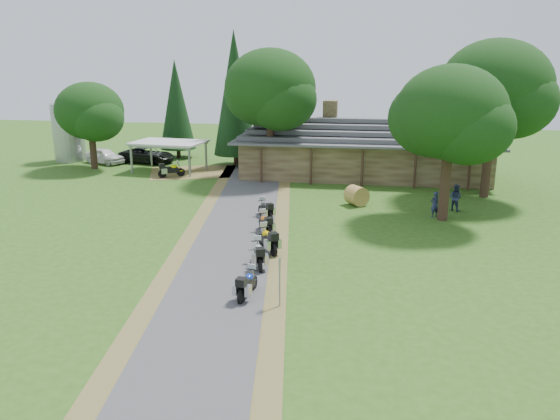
% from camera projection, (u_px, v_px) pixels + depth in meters
% --- Properties ---
extents(ground, '(120.00, 120.00, 0.00)m').
position_uv_depth(ground, '(221.00, 275.00, 25.08)').
color(ground, '#2E5217').
rests_on(ground, ground).
extents(driveway, '(51.95, 51.95, 0.00)m').
position_uv_depth(driveway, '(232.00, 246.00, 28.97)').
color(driveway, '#464749').
rests_on(driveway, ground).
extents(lodge, '(21.40, 9.40, 4.90)m').
position_uv_depth(lodge, '(364.00, 147.00, 46.31)').
color(lodge, brown).
rests_on(lodge, ground).
extents(silo, '(3.25, 3.25, 5.99)m').
position_uv_depth(silo, '(68.00, 130.00, 52.91)').
color(silo, gray).
rests_on(silo, ground).
extents(carport, '(6.54, 4.74, 2.65)m').
position_uv_depth(carport, '(169.00, 156.00, 48.21)').
color(carport, silver).
rests_on(carport, ground).
extents(car_white_sedan, '(4.41, 6.01, 1.85)m').
position_uv_depth(car_white_sedan, '(104.00, 154.00, 51.97)').
color(car_white_sedan, white).
rests_on(car_white_sedan, ground).
extents(car_dark_suv, '(3.42, 6.18, 2.24)m').
position_uv_depth(car_dark_suv, '(147.00, 151.00, 52.25)').
color(car_dark_suv, black).
rests_on(car_dark_suv, ground).
extents(motorcycle_row_a, '(0.83, 1.87, 1.24)m').
position_uv_depth(motorcycle_row_a, '(248.00, 283.00, 22.62)').
color(motorcycle_row_a, '#173299').
rests_on(motorcycle_row_a, ground).
extents(motorcycle_row_b, '(1.19, 2.07, 1.34)m').
position_uv_depth(motorcycle_row_b, '(259.00, 253.00, 25.94)').
color(motorcycle_row_b, '#B1B5BA').
rests_on(motorcycle_row_b, ground).
extents(motorcycle_row_c, '(1.64, 2.07, 1.39)m').
position_uv_depth(motorcycle_row_c, '(268.00, 238.00, 28.01)').
color(motorcycle_row_c, '#DFB100').
rests_on(motorcycle_row_c, ground).
extents(motorcycle_row_d, '(1.42, 1.99, 1.31)m').
position_uv_depth(motorcycle_row_d, '(265.00, 223.00, 30.84)').
color(motorcycle_row_d, orange).
rests_on(motorcycle_row_d, ground).
extents(motorcycle_row_e, '(1.51, 1.86, 1.26)m').
position_uv_depth(motorcycle_row_e, '(265.00, 208.00, 33.94)').
color(motorcycle_row_e, black).
rests_on(motorcycle_row_e, ground).
extents(motorcycle_carport_a, '(2.02, 1.70, 1.38)m').
position_uv_depth(motorcycle_carport_a, '(171.00, 169.00, 45.92)').
color(motorcycle_carport_a, '#E2E202').
rests_on(motorcycle_carport_a, ground).
extents(person_a, '(0.67, 0.64, 1.93)m').
position_uv_depth(person_a, '(435.00, 202.00, 34.10)').
color(person_a, navy).
rests_on(person_a, ground).
extents(person_b, '(0.73, 0.69, 2.07)m').
position_uv_depth(person_b, '(456.00, 195.00, 35.53)').
color(person_b, navy).
rests_on(person_b, ground).
extents(hay_bale, '(1.78, 1.75, 1.32)m').
position_uv_depth(hay_bale, '(357.00, 196.00, 37.00)').
color(hay_bale, olive).
rests_on(hay_bale, ground).
extents(sign_post, '(0.38, 0.06, 2.08)m').
position_uv_depth(sign_post, '(280.00, 282.00, 21.56)').
color(sign_post, gray).
rests_on(sign_post, ground).
extents(oak_lodge_left, '(7.30, 7.30, 11.98)m').
position_uv_depth(oak_lodge_left, '(270.00, 106.00, 43.80)').
color(oak_lodge_left, black).
rests_on(oak_lodge_left, ground).
extents(oak_lodge_right, '(7.65, 7.65, 12.54)m').
position_uv_depth(oak_lodge_right, '(493.00, 109.00, 37.82)').
color(oak_lodge_right, black).
rests_on(oak_lodge_right, ground).
extents(oak_driveway, '(6.57, 6.57, 10.62)m').
position_uv_depth(oak_driveway, '(449.00, 134.00, 32.34)').
color(oak_driveway, black).
rests_on(oak_driveway, ground).
extents(oak_silo, '(5.98, 5.98, 8.39)m').
position_uv_depth(oak_silo, '(91.00, 122.00, 48.66)').
color(oak_silo, black).
rests_on(oak_silo, ground).
extents(cedar_near, '(4.07, 4.07, 12.26)m').
position_uv_depth(cedar_near, '(235.00, 99.00, 49.71)').
color(cedar_near, black).
rests_on(cedar_near, ground).
extents(cedar_far, '(3.55, 3.55, 9.68)m').
position_uv_depth(cedar_far, '(177.00, 109.00, 54.12)').
color(cedar_far, black).
rests_on(cedar_far, ground).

